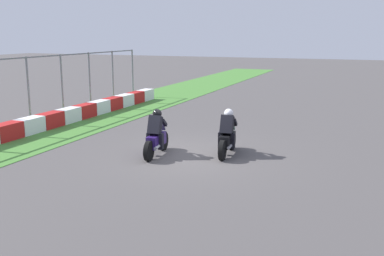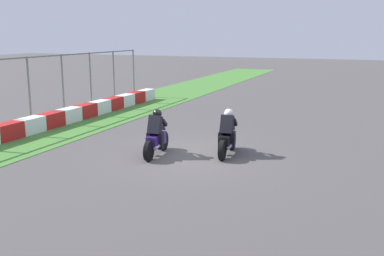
# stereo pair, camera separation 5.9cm
# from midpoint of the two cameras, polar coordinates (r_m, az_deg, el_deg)

# --- Properties ---
(ground_plane) EXTENTS (120.00, 120.00, 0.00)m
(ground_plane) POSITION_cam_midpoint_polar(r_m,az_deg,el_deg) (14.70, -0.33, -3.48)
(ground_plane) COLOR #4F4B4A
(grass_verge) EXTENTS (72.00, 4.44, 0.02)m
(grass_verge) POSITION_cam_midpoint_polar(r_m,az_deg,el_deg) (18.39, -20.71, -1.09)
(grass_verge) COLOR #468234
(grass_verge) RESTS_ON ground_plane
(track_barrier) EXTENTS (21.98, 0.60, 0.64)m
(track_barrier) POSITION_cam_midpoint_polar(r_m,az_deg,el_deg) (18.47, -21.27, -0.09)
(track_barrier) COLOR red
(track_barrier) RESTS_ON ground_plane
(rider_lane_a) EXTENTS (2.04, 0.55, 1.51)m
(rider_lane_a) POSITION_cam_midpoint_polar(r_m,az_deg,el_deg) (14.68, 4.42, -1.03)
(rider_lane_a) COLOR black
(rider_lane_a) RESTS_ON ground_plane
(rider_lane_b) EXTENTS (2.04, 0.57, 1.51)m
(rider_lane_b) POSITION_cam_midpoint_polar(r_m,az_deg,el_deg) (14.61, -4.68, -1.09)
(rider_lane_b) COLOR black
(rider_lane_b) RESTS_ON ground_plane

